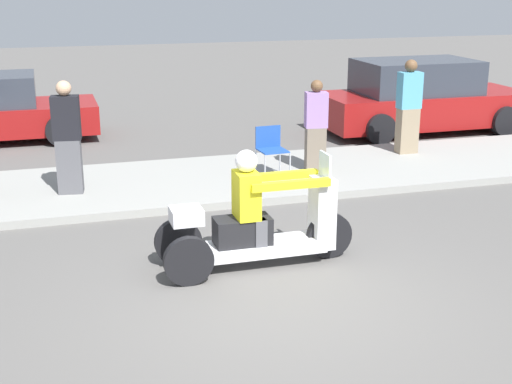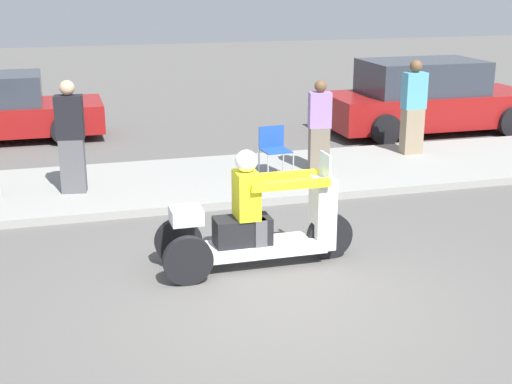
% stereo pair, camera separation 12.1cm
% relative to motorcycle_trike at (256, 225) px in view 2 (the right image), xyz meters
% --- Properties ---
extents(ground_plane, '(60.00, 60.00, 0.00)m').
position_rel_motorcycle_trike_xyz_m(ground_plane, '(-0.04, -1.04, -0.51)').
color(ground_plane, '#565451').
extents(sidewalk_strip, '(28.00, 2.80, 0.12)m').
position_rel_motorcycle_trike_xyz_m(sidewalk_strip, '(-0.04, 3.56, -0.45)').
color(sidewalk_strip, gray).
rests_on(sidewalk_strip, ground).
extents(motorcycle_trike, '(2.38, 0.73, 1.43)m').
position_rel_motorcycle_trike_xyz_m(motorcycle_trike, '(0.00, 0.00, 0.00)').
color(motorcycle_trike, black).
rests_on(motorcycle_trike, ground).
extents(spectator_mid_group, '(0.44, 0.30, 1.73)m').
position_rel_motorcycle_trike_xyz_m(spectator_mid_group, '(-1.99, 3.32, 0.44)').
color(spectator_mid_group, '#515156').
rests_on(spectator_mid_group, sidewalk_strip).
extents(spectator_near_curb, '(0.42, 0.25, 1.74)m').
position_rel_motorcycle_trike_xyz_m(spectator_near_curb, '(4.20, 4.17, 0.45)').
color(spectator_near_curb, gray).
rests_on(spectator_near_curb, sidewalk_strip).
extents(spectator_far_back, '(0.40, 0.28, 1.55)m').
position_rel_motorcycle_trike_xyz_m(spectator_far_back, '(2.08, 3.46, 0.36)').
color(spectator_far_back, '#726656').
rests_on(spectator_far_back, sidewalk_strip).
extents(folding_chair_curbside, '(0.49, 0.49, 0.82)m').
position_rel_motorcycle_trike_xyz_m(folding_chair_curbside, '(1.25, 3.37, 0.12)').
color(folding_chair_curbside, '#A5A8AD').
rests_on(folding_chair_curbside, sidewalk_strip).
extents(parked_car_lot_center, '(4.57, 2.03, 1.58)m').
position_rel_motorcycle_trike_xyz_m(parked_car_lot_center, '(5.67, 6.31, 0.23)').
color(parked_car_lot_center, maroon).
rests_on(parked_car_lot_center, ground).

